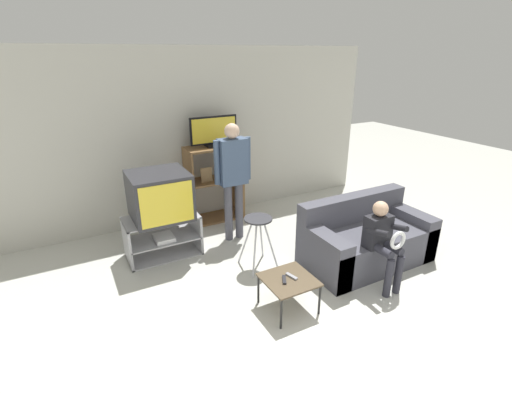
{
  "coord_description": "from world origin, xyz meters",
  "views": [
    {
      "loc": [
        -1.73,
        -1.46,
        2.51
      ],
      "look_at": [
        0.21,
        2.14,
        0.9
      ],
      "focal_mm": 26.0,
      "sensor_mm": 36.0,
      "label": 1
    }
  ],
  "objects_px": {
    "television_main": "(160,195)",
    "person_seated_child": "(383,238)",
    "tv_stand": "(163,236)",
    "folding_stool": "(258,228)",
    "remote_control_white": "(292,276)",
    "media_shelf": "(214,183)",
    "person_standing_adult": "(233,171)",
    "television_flat": "(214,132)",
    "remote_control_black": "(284,280)",
    "couch": "(365,240)",
    "snack_table": "(289,282)"
  },
  "relations": [
    {
      "from": "television_main",
      "to": "person_standing_adult",
      "type": "height_order",
      "value": "person_standing_adult"
    },
    {
      "from": "couch",
      "to": "person_seated_child",
      "type": "xyz_separation_m",
      "value": [
        -0.24,
        -0.48,
        0.31
      ]
    },
    {
      "from": "remote_control_black",
      "to": "person_standing_adult",
      "type": "relative_size",
      "value": 0.09
    },
    {
      "from": "tv_stand",
      "to": "folding_stool",
      "type": "distance_m",
      "value": 1.3
    },
    {
      "from": "snack_table",
      "to": "couch",
      "type": "height_order",
      "value": "couch"
    },
    {
      "from": "tv_stand",
      "to": "folding_stool",
      "type": "bearing_deg",
      "value": -41.36
    },
    {
      "from": "remote_control_white",
      "to": "television_flat",
      "type": "bearing_deg",
      "value": 72.3
    },
    {
      "from": "media_shelf",
      "to": "person_standing_adult",
      "type": "bearing_deg",
      "value": -91.52
    },
    {
      "from": "remote_control_black",
      "to": "couch",
      "type": "xyz_separation_m",
      "value": [
        1.44,
        0.35,
        -0.08
      ]
    },
    {
      "from": "television_main",
      "to": "person_seated_child",
      "type": "relative_size",
      "value": 0.71
    },
    {
      "from": "remote_control_white",
      "to": "person_standing_adult",
      "type": "xyz_separation_m",
      "value": [
        0.14,
        1.68,
        0.63
      ]
    },
    {
      "from": "tv_stand",
      "to": "television_flat",
      "type": "xyz_separation_m",
      "value": [
        1.07,
        0.75,
        1.13
      ]
    },
    {
      "from": "television_main",
      "to": "snack_table",
      "type": "distance_m",
      "value": 1.96
    },
    {
      "from": "couch",
      "to": "tv_stand",
      "type": "bearing_deg",
      "value": 148.71
    },
    {
      "from": "tv_stand",
      "to": "person_seated_child",
      "type": "distance_m",
      "value": 2.72
    },
    {
      "from": "television_main",
      "to": "person_standing_adult",
      "type": "bearing_deg",
      "value": -0.38
    },
    {
      "from": "tv_stand",
      "to": "television_flat",
      "type": "relative_size",
      "value": 1.27
    },
    {
      "from": "television_flat",
      "to": "remote_control_black",
      "type": "height_order",
      "value": "television_flat"
    },
    {
      "from": "person_standing_adult",
      "to": "person_seated_child",
      "type": "bearing_deg",
      "value": -62.17
    },
    {
      "from": "tv_stand",
      "to": "folding_stool",
      "type": "height_order",
      "value": "folding_stool"
    },
    {
      "from": "television_flat",
      "to": "person_seated_child",
      "type": "relative_size",
      "value": 0.73
    },
    {
      "from": "snack_table",
      "to": "person_standing_adult",
      "type": "bearing_deg",
      "value": 84.02
    },
    {
      "from": "tv_stand",
      "to": "person_standing_adult",
      "type": "distance_m",
      "value": 1.26
    },
    {
      "from": "snack_table",
      "to": "remote_control_white",
      "type": "distance_m",
      "value": 0.06
    },
    {
      "from": "media_shelf",
      "to": "remote_control_white",
      "type": "xyz_separation_m",
      "value": [
        -0.16,
        -2.43,
        -0.23
      ]
    },
    {
      "from": "remote_control_white",
      "to": "person_seated_child",
      "type": "bearing_deg",
      "value": -20.43
    },
    {
      "from": "person_standing_adult",
      "to": "tv_stand",
      "type": "bearing_deg",
      "value": 179.76
    },
    {
      "from": "television_main",
      "to": "person_standing_adult",
      "type": "xyz_separation_m",
      "value": [
        1.01,
        -0.01,
        0.17
      ]
    },
    {
      "from": "television_flat",
      "to": "snack_table",
      "type": "distance_m",
      "value": 2.68
    },
    {
      "from": "media_shelf",
      "to": "folding_stool",
      "type": "xyz_separation_m",
      "value": [
        -0.09,
        -1.59,
        -0.07
      ]
    },
    {
      "from": "couch",
      "to": "person_standing_adult",
      "type": "xyz_separation_m",
      "value": [
        -1.2,
        1.35,
        0.71
      ]
    },
    {
      "from": "remote_control_black",
      "to": "folding_stool",
      "type": "bearing_deg",
      "value": 107.82
    },
    {
      "from": "folding_stool",
      "to": "remote_control_white",
      "type": "height_order",
      "value": "folding_stool"
    },
    {
      "from": "media_shelf",
      "to": "person_standing_adult",
      "type": "xyz_separation_m",
      "value": [
        -0.02,
        -0.75,
        0.4
      ]
    },
    {
      "from": "folding_stool",
      "to": "snack_table",
      "type": "height_order",
      "value": "folding_stool"
    },
    {
      "from": "television_main",
      "to": "folding_stool",
      "type": "xyz_separation_m",
      "value": [
        0.94,
        -0.84,
        -0.3
      ]
    },
    {
      "from": "person_seated_child",
      "to": "couch",
      "type": "bearing_deg",
      "value": 63.29
    },
    {
      "from": "folding_stool",
      "to": "person_seated_child",
      "type": "bearing_deg",
      "value": -43.79
    },
    {
      "from": "tv_stand",
      "to": "remote_control_black",
      "type": "xyz_separation_m",
      "value": [
        0.79,
        -1.7,
        0.1
      ]
    },
    {
      "from": "television_flat",
      "to": "folding_stool",
      "type": "bearing_deg",
      "value": -94.07
    },
    {
      "from": "remote_control_black",
      "to": "couch",
      "type": "bearing_deg",
      "value": 42.84
    },
    {
      "from": "remote_control_white",
      "to": "person_seated_child",
      "type": "xyz_separation_m",
      "value": [
        1.1,
        -0.14,
        0.23
      ]
    },
    {
      "from": "television_flat",
      "to": "remote_control_black",
      "type": "bearing_deg",
      "value": -96.59
    },
    {
      "from": "television_flat",
      "to": "person_seated_child",
      "type": "bearing_deg",
      "value": -70.47
    },
    {
      "from": "remote_control_black",
      "to": "remote_control_white",
      "type": "distance_m",
      "value": 0.1
    },
    {
      "from": "television_main",
      "to": "remote_control_black",
      "type": "relative_size",
      "value": 4.93
    },
    {
      "from": "television_flat",
      "to": "remote_control_white",
      "type": "bearing_deg",
      "value": -94.35
    },
    {
      "from": "television_main",
      "to": "snack_table",
      "type": "xyz_separation_m",
      "value": [
        0.83,
        -1.7,
        -0.51
      ]
    },
    {
      "from": "television_flat",
      "to": "person_standing_adult",
      "type": "xyz_separation_m",
      "value": [
        -0.05,
        -0.75,
        -0.39
      ]
    },
    {
      "from": "folding_stool",
      "to": "person_standing_adult",
      "type": "xyz_separation_m",
      "value": [
        0.07,
        0.84,
        0.47
      ]
    }
  ]
}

